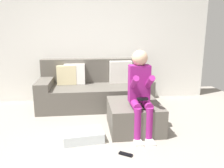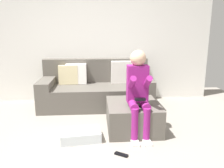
{
  "view_description": "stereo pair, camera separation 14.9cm",
  "coord_description": "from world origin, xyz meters",
  "px_view_note": "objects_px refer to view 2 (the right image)",
  "views": [
    {
      "loc": [
        -0.11,
        -2.27,
        1.41
      ],
      "look_at": [
        0.3,
        1.35,
        0.56
      ],
      "focal_mm": 36.15,
      "sensor_mm": 36.0,
      "label": 1
    },
    {
      "loc": [
        0.04,
        -2.28,
        1.41
      ],
      "look_at": [
        0.3,
        1.35,
        0.56
      ],
      "focal_mm": 36.15,
      "sensor_mm": 36.0,
      "label": 2
    }
  ],
  "objects_px": {
    "person_seated": "(138,89)",
    "remote_near_ottoman": "(121,154)",
    "storage_bin": "(81,135)",
    "couch_sectional": "(96,88)",
    "ottoman": "(133,116)"
  },
  "relations": [
    {
      "from": "storage_bin",
      "to": "couch_sectional",
      "type": "bearing_deg",
      "value": 82.01
    },
    {
      "from": "remote_near_ottoman",
      "to": "ottoman",
      "type": "bearing_deg",
      "value": 104.24
    },
    {
      "from": "couch_sectional",
      "to": "remote_near_ottoman",
      "type": "distance_m",
      "value": 1.95
    },
    {
      "from": "person_seated",
      "to": "remote_near_ottoman",
      "type": "relative_size",
      "value": 7.14
    },
    {
      "from": "couch_sectional",
      "to": "storage_bin",
      "type": "height_order",
      "value": "couch_sectional"
    },
    {
      "from": "person_seated",
      "to": "storage_bin",
      "type": "relative_size",
      "value": 2.25
    },
    {
      "from": "ottoman",
      "to": "person_seated",
      "type": "bearing_deg",
      "value": -78.17
    },
    {
      "from": "ottoman",
      "to": "couch_sectional",
      "type": "bearing_deg",
      "value": 114.57
    },
    {
      "from": "storage_bin",
      "to": "remote_near_ottoman",
      "type": "height_order",
      "value": "storage_bin"
    },
    {
      "from": "person_seated",
      "to": "storage_bin",
      "type": "bearing_deg",
      "value": -170.99
    },
    {
      "from": "couch_sectional",
      "to": "ottoman",
      "type": "relative_size",
      "value": 2.53
    },
    {
      "from": "ottoman",
      "to": "person_seated",
      "type": "xyz_separation_m",
      "value": [
        0.04,
        -0.18,
        0.46
      ]
    },
    {
      "from": "person_seated",
      "to": "storage_bin",
      "type": "xyz_separation_m",
      "value": [
        -0.78,
        -0.12,
        -0.59
      ]
    },
    {
      "from": "ottoman",
      "to": "remote_near_ottoman",
      "type": "relative_size",
      "value": 5.0
    },
    {
      "from": "ottoman",
      "to": "remote_near_ottoman",
      "type": "distance_m",
      "value": 0.79
    }
  ]
}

